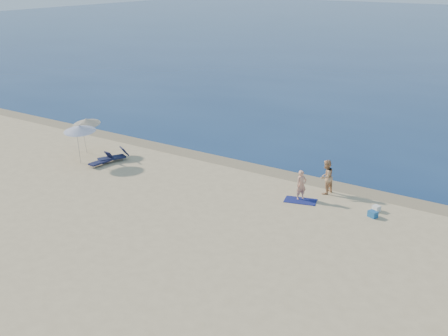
{
  "coord_description": "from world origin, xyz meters",
  "views": [
    {
      "loc": [
        15.11,
        -7.7,
        11.34
      ],
      "look_at": [
        -0.9,
        16.0,
        1.0
      ],
      "focal_mm": 45.0,
      "sensor_mm": 36.0,
      "label": 1
    }
  ],
  "objects_px": {
    "person_left": "(301,185)",
    "blue_cooler": "(373,214)",
    "person_right": "(326,177)",
    "umbrella_near": "(79,128)"
  },
  "relations": [
    {
      "from": "person_right",
      "to": "blue_cooler",
      "type": "xyz_separation_m",
      "value": [
        3.14,
        -1.49,
        -0.77
      ]
    },
    {
      "from": "person_left",
      "to": "umbrella_near",
      "type": "height_order",
      "value": "umbrella_near"
    },
    {
      "from": "person_left",
      "to": "person_right",
      "type": "bearing_deg",
      "value": 7.35
    },
    {
      "from": "person_left",
      "to": "person_right",
      "type": "relative_size",
      "value": 0.84
    },
    {
      "from": "person_left",
      "to": "blue_cooler",
      "type": "xyz_separation_m",
      "value": [
        3.85,
        -0.05,
        -0.62
      ]
    },
    {
      "from": "blue_cooler",
      "to": "umbrella_near",
      "type": "bearing_deg",
      "value": -150.97
    },
    {
      "from": "person_right",
      "to": "umbrella_near",
      "type": "xyz_separation_m",
      "value": [
        -14.34,
        -3.79,
        1.25
      ]
    },
    {
      "from": "blue_cooler",
      "to": "umbrella_near",
      "type": "xyz_separation_m",
      "value": [
        -17.48,
        -2.3,
        2.02
      ]
    },
    {
      "from": "blue_cooler",
      "to": "person_left",
      "type": "bearing_deg",
      "value": -159.18
    },
    {
      "from": "umbrella_near",
      "to": "person_right",
      "type": "bearing_deg",
      "value": -7.38
    }
  ]
}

